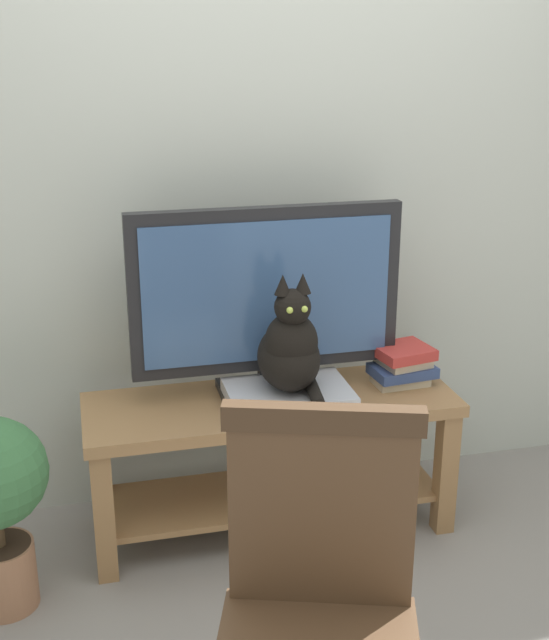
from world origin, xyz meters
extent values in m
plane|color=gray|center=(0.00, 0.00, 0.00)|extent=(12.00, 12.00, 0.00)
cube|color=#B7BCB2|center=(0.00, 0.88, 1.40)|extent=(7.00, 0.12, 2.80)
cube|color=olive|center=(-0.03, 0.49, 0.51)|extent=(1.34, 0.45, 0.04)
cube|color=olive|center=(-0.65, 0.31, 0.24)|extent=(0.07, 0.07, 0.48)
cube|color=olive|center=(0.59, 0.31, 0.24)|extent=(0.07, 0.07, 0.48)
cube|color=olive|center=(-0.65, 0.66, 0.24)|extent=(0.07, 0.07, 0.48)
cube|color=olive|center=(0.59, 0.66, 0.24)|extent=(0.07, 0.07, 0.48)
cube|color=olive|center=(-0.03, 0.49, 0.14)|extent=(1.24, 0.37, 0.02)
cube|color=black|center=(-0.03, 0.56, 0.54)|extent=(0.35, 0.20, 0.03)
cube|color=black|center=(-0.03, 0.56, 0.59)|extent=(0.06, 0.04, 0.07)
cube|color=black|center=(-0.03, 0.56, 0.92)|extent=(0.98, 0.05, 0.59)
cube|color=#385684|center=(-0.03, 0.53, 0.92)|extent=(0.89, 0.01, 0.51)
sphere|color=#2672F2|center=(0.44, 0.53, 0.65)|extent=(0.01, 0.01, 0.01)
cube|color=#BCBCC1|center=(0.01, 0.40, 0.57)|extent=(0.43, 0.30, 0.08)
cube|color=black|center=(0.01, 0.25, 0.57)|extent=(0.26, 0.01, 0.04)
ellipsoid|color=black|center=(0.01, 0.40, 0.72)|extent=(0.21, 0.28, 0.23)
ellipsoid|color=black|center=(0.01, 0.37, 0.79)|extent=(0.18, 0.18, 0.20)
sphere|color=black|center=(0.01, 0.36, 0.92)|extent=(0.12, 0.12, 0.12)
cone|color=black|center=(-0.02, 0.36, 1.00)|extent=(0.06, 0.06, 0.07)
cone|color=black|center=(0.05, 0.36, 1.00)|extent=(0.06, 0.06, 0.07)
sphere|color=#B2C64C|center=(-0.01, 0.30, 0.93)|extent=(0.02, 0.02, 0.02)
sphere|color=#B2C64C|center=(0.04, 0.30, 0.93)|extent=(0.02, 0.02, 0.02)
cylinder|color=black|center=(0.08, 0.31, 0.63)|extent=(0.07, 0.23, 0.04)
cube|color=#513823|center=(-0.17, -0.60, 0.76)|extent=(0.42, 0.17, 0.50)
cube|color=#412C1C|center=(-0.17, -0.60, 0.98)|extent=(0.44, 0.18, 0.06)
cube|color=beige|center=(0.48, 0.51, 0.55)|extent=(0.21, 0.14, 0.03)
cube|color=#33477A|center=(0.48, 0.51, 0.58)|extent=(0.25, 0.18, 0.04)
cube|color=beige|center=(0.49, 0.52, 0.62)|extent=(0.20, 0.19, 0.04)
cube|color=#B2332D|center=(0.48, 0.51, 0.66)|extent=(0.23, 0.21, 0.04)
cylinder|color=#9E6B4C|center=(-0.98, 0.25, 0.11)|extent=(0.21, 0.21, 0.23)
cylinder|color=#332319|center=(-0.98, 0.25, 0.22)|extent=(0.19, 0.19, 0.02)
camera|label=1|loc=(-0.67, -2.18, 1.79)|focal=46.76mm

